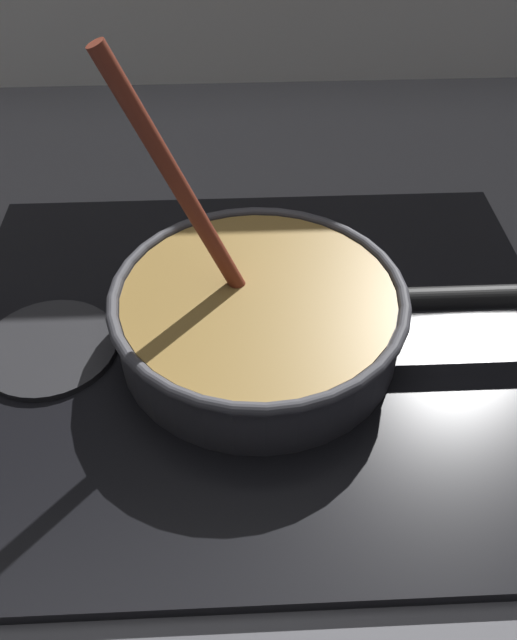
% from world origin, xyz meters
% --- Properties ---
extents(ground, '(2.40, 1.60, 0.04)m').
position_xyz_m(ground, '(0.00, 0.00, -0.02)').
color(ground, '#4C4C51').
extents(hob_plate, '(0.56, 0.48, 0.01)m').
position_xyz_m(hob_plate, '(0.07, 0.20, 0.01)').
color(hob_plate, black).
rests_on(hob_plate, ground).
extents(burner_ring, '(0.19, 0.19, 0.01)m').
position_xyz_m(burner_ring, '(0.07, 0.20, 0.02)').
color(burner_ring, '#592D0C').
rests_on(burner_ring, hob_plate).
extents(spare_burner, '(0.12, 0.12, 0.01)m').
position_xyz_m(spare_burner, '(-0.12, 0.20, 0.01)').
color(spare_burner, '#262628').
rests_on(spare_burner, hob_plate).
extents(cooking_pan, '(0.43, 0.26, 0.27)m').
position_xyz_m(cooking_pan, '(0.07, 0.20, 0.05)').
color(cooking_pan, '#38383D').
rests_on(cooking_pan, hob_plate).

